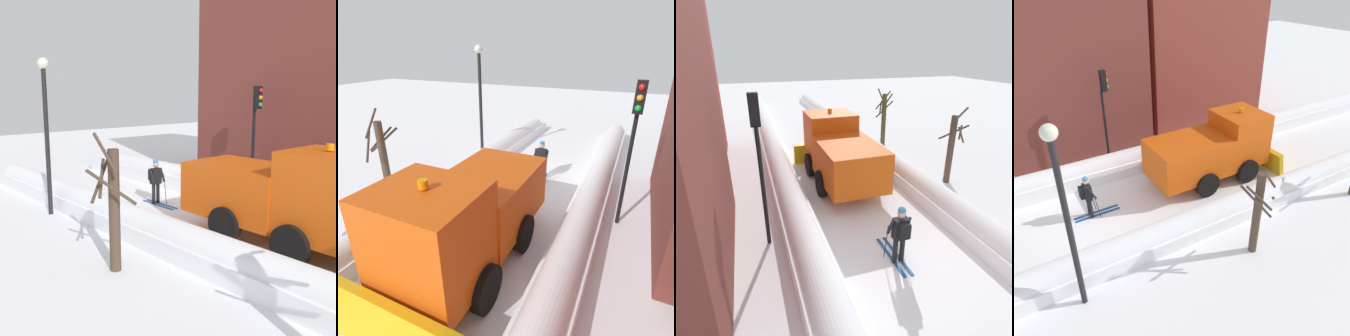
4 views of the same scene
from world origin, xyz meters
The scene contains 6 objects.
building_brick_near centered at (-8.63, 1.64, 6.94)m, with size 7.98×7.27×13.87m.
plow_truck centered at (-0.14, 5.97, 1.48)m, with size 3.20×5.98×3.12m.
skier centered at (-0.22, 0.17, 1.00)m, with size 0.62×1.80×1.81m.
traffic_light_pole centered at (-3.65, 2.37, 3.24)m, with size 0.28×0.42×4.63m.
street_lamp centered at (3.58, -1.27, 3.50)m, with size 0.40×0.40×5.58m.
bare_tree_near centered at (4.52, 4.32, 1.65)m, with size 0.99×1.45×3.48m.
Camera 1 is at (9.86, 12.47, 4.42)m, focal length 43.83 mm.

